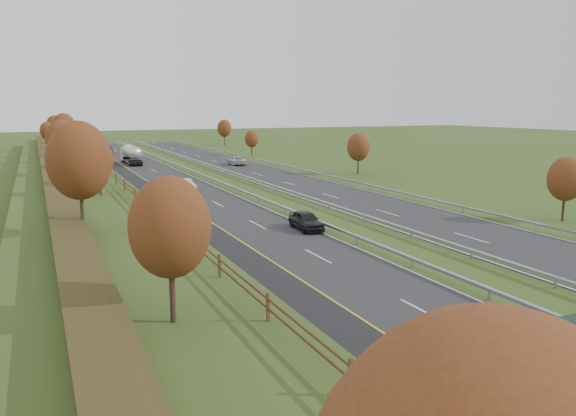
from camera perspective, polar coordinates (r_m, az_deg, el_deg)
name	(u,v)px	position (r m, az deg, el deg)	size (l,w,h in m)	color
ground	(250,191)	(71.58, -3.87, 1.75)	(400.00, 400.00, 0.00)	#32491A
near_carriageway	(179,189)	(74.05, -11.04, 1.89)	(10.50, 200.00, 0.04)	#232326
far_carriageway	(294,182)	(79.38, 0.63, 2.63)	(10.50, 200.00, 0.04)	#232326
hard_shoulder	(149,191)	(73.30, -13.90, 1.69)	(3.00, 200.00, 0.04)	black
lane_markings	(226,186)	(75.62, -6.30, 2.21)	(26.75, 200.00, 0.01)	silver
embankment_left	(71,188)	(72.12, -21.17, 1.95)	(12.00, 200.00, 2.00)	#32491A
hedge_left	(52,176)	(71.86, -22.84, 3.06)	(2.20, 180.00, 1.10)	#343415
fence_left	(110,172)	(71.87, -17.66, 3.52)	(0.12, 189.06, 1.20)	#422B19
median_barrier_near	(221,182)	(75.45, -6.84, 2.61)	(0.32, 200.00, 0.71)	#979AA0
median_barrier_far	(256,180)	(77.11, -3.22, 2.83)	(0.32, 200.00, 0.71)	#979AA0
outer_barrier_far	(330,176)	(81.90, 4.32, 3.25)	(0.32, 200.00, 0.71)	#979AA0
trees_left	(73,144)	(68.27, -21.00, 6.07)	(6.64, 164.30, 7.66)	#2D2116
trees_far	(293,139)	(110.96, 0.53, 6.99)	(8.45, 118.60, 7.12)	#2D2116
road_tanker	(131,154)	(109.34, -15.65, 5.31)	(2.40, 11.22, 3.46)	silver
car_dark_near	(306,220)	(48.62, 1.85, -1.25)	(1.91, 4.75, 1.62)	black
car_silver_mid	(185,184)	(72.96, -10.39, 2.37)	(1.52, 4.35, 1.43)	silver
car_small_far	(108,151)	(133.78, -17.81, 5.58)	(2.17, 5.33, 1.55)	#141740
car_oncoming	(237,161)	(103.52, -5.24, 4.82)	(2.63, 5.70, 1.58)	silver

